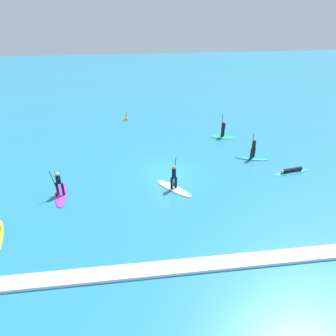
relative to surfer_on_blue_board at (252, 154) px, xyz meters
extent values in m
plane|color=teal|center=(-7.38, -1.61, -0.43)|extent=(120.00, 120.00, 0.00)
ellipsoid|color=#1E8CD1|center=(0.01, 0.00, -0.38)|extent=(2.84, 1.48, 0.10)
cylinder|color=black|center=(0.17, 0.15, 0.12)|extent=(0.27, 0.27, 0.90)
cylinder|color=black|center=(-0.16, -0.14, 0.12)|extent=(0.27, 0.27, 0.90)
cylinder|color=black|center=(0.01, 0.00, 0.87)|extent=(0.37, 0.37, 0.62)
sphere|color=tan|center=(0.01, 0.00, 1.29)|extent=(0.26, 0.26, 0.21)
cylinder|color=black|center=(-0.21, -0.19, 0.78)|extent=(0.19, 0.49, 2.19)
cube|color=black|center=(-0.21, -0.19, -0.27)|extent=(0.12, 0.21, 0.32)
ellipsoid|color=purple|center=(-15.06, -3.59, -0.39)|extent=(1.10, 3.15, 0.08)
cylinder|color=black|center=(-15.26, -3.50, 0.10)|extent=(0.19, 0.19, 0.89)
cylinder|color=black|center=(-14.85, -3.69, 0.10)|extent=(0.19, 0.19, 0.89)
cylinder|color=black|center=(-15.06, -3.59, 0.83)|extent=(0.35, 0.35, 0.56)
sphere|color=tan|center=(-15.06, -3.59, 1.24)|extent=(0.29, 0.29, 0.26)
cylinder|color=black|center=(-15.30, -3.77, 0.64)|extent=(0.37, 0.09, 1.95)
cube|color=black|center=(-15.30, -3.77, -0.29)|extent=(0.21, 0.08, 0.32)
ellipsoid|color=white|center=(-7.24, -3.78, -0.39)|extent=(2.60, 2.86, 0.08)
cylinder|color=black|center=(-7.09, -3.75, 0.08)|extent=(0.25, 0.25, 0.85)
cylinder|color=black|center=(-7.39, -3.80, 0.08)|extent=(0.25, 0.25, 0.85)
cylinder|color=black|center=(-7.24, -3.78, 0.84)|extent=(0.42, 0.42, 0.68)
sphere|color=#A37556|center=(-7.24, -3.78, 1.30)|extent=(0.35, 0.35, 0.25)
cylinder|color=black|center=(-7.15, -3.50, 0.79)|extent=(0.25, 0.23, 2.26)
cube|color=black|center=(-7.15, -3.50, -0.29)|extent=(0.19, 0.18, 0.32)
ellipsoid|color=#23B266|center=(-1.21, 4.70, -0.39)|extent=(2.55, 1.45, 0.08)
cylinder|color=black|center=(-1.10, 4.80, 0.05)|extent=(0.20, 0.20, 0.82)
cylinder|color=black|center=(-1.32, 4.59, 0.05)|extent=(0.20, 0.20, 0.82)
cylinder|color=black|center=(-1.21, 4.70, 0.75)|extent=(0.44, 0.44, 0.58)
sphere|color=tan|center=(-1.21, 4.70, 1.16)|extent=(0.28, 0.28, 0.22)
cylinder|color=black|center=(-1.27, 5.00, 0.72)|extent=(0.11, 0.25, 2.15)
cube|color=black|center=(-1.27, 5.00, -0.30)|extent=(0.12, 0.21, 0.32)
ellipsoid|color=#33C6CC|center=(2.21, -2.63, -0.40)|extent=(3.21, 1.08, 0.07)
cylinder|color=black|center=(2.26, -2.62, -0.20)|extent=(1.63, 0.58, 0.32)
sphere|color=beige|center=(1.35, -2.77, -0.18)|extent=(0.30, 0.30, 0.26)
sphere|color=yellow|center=(-10.50, 10.91, -0.34)|extent=(0.38, 0.38, 0.38)
cylinder|color=yellow|center=(-10.50, 10.91, 0.10)|extent=(0.12, 0.12, 1.07)
cube|color=white|center=(-7.38, -11.01, -0.34)|extent=(24.84, 0.90, 0.18)
camera|label=1|loc=(-9.89, -21.47, 11.32)|focal=32.02mm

